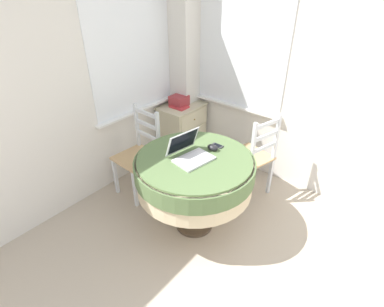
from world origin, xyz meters
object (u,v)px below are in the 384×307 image
computer_mouse (213,148)px  storage_box (179,101)px  cell_phone (217,146)px  dining_chair_near_right_window (253,157)px  book_on_cabinet (179,107)px  corner_cabinet (182,131)px  laptop (190,153)px  dining_chair_near_back_window (140,155)px  round_dining_table (195,172)px

computer_mouse → storage_box: size_ratio=0.54×
cell_phone → dining_chair_near_right_window: (0.50, -0.12, -0.32)m
cell_phone → storage_box: bearing=58.0°
book_on_cabinet → corner_cabinet: bearing=12.6°
laptop → cell_phone: bearing=-12.2°
corner_cabinet → storage_box: bearing=129.0°
dining_chair_near_back_window → book_on_cabinet: (0.81, 0.13, 0.26)m
laptop → computer_mouse: size_ratio=3.43×
corner_cabinet → storage_box: size_ratio=3.62×
book_on_cabinet → dining_chair_near_back_window: bearing=-170.7°
cell_phone → corner_cabinet: cell_phone is taller
computer_mouse → corner_cabinet: 1.32m
computer_mouse → cell_phone: (0.09, 0.01, -0.02)m
dining_chair_near_back_window → laptop: bearing=-96.9°
round_dining_table → storage_box: storage_box is taller
dining_chair_near_right_window → book_on_cabinet: dining_chair_near_right_window is taller
cell_phone → round_dining_table: bearing=173.2°
dining_chair_near_right_window → book_on_cabinet: 1.13m
dining_chair_near_right_window → dining_chair_near_back_window: bearing=126.8°
cell_phone → dining_chair_near_back_window: size_ratio=0.11×
dining_chair_near_back_window → round_dining_table: bearing=-95.0°
dining_chair_near_right_window → storage_box: 1.19m
computer_mouse → dining_chair_near_back_window: 0.93m
dining_chair_near_right_window → storage_box: (0.13, 1.14, 0.31)m
round_dining_table → book_on_cabinet: bearing=47.0°
dining_chair_near_right_window → storage_box: bearing=83.3°
laptop → corner_cabinet: size_ratio=0.51×
round_dining_table → corner_cabinet: 1.38m
round_dining_table → cell_phone: (0.29, -0.03, 0.15)m
storage_box → round_dining_table: bearing=-133.3°
round_dining_table → dining_chair_near_right_window: bearing=-11.1°
laptop → book_on_cabinet: laptop is taller
cell_phone → dining_chair_near_right_window: 0.61m
computer_mouse → laptop: bearing=161.7°
computer_mouse → book_on_cabinet: 1.19m
round_dining_table → laptop: bearing=125.0°
round_dining_table → cell_phone: 0.33m
laptop → book_on_cabinet: size_ratio=1.73×
cell_phone → storage_box: 1.20m
cell_phone → book_on_cabinet: cell_phone is taller
computer_mouse → corner_cabinet: size_ratio=0.15×
dining_chair_near_back_window → storage_box: (0.86, 0.18, 0.31)m
laptop → computer_mouse: 0.24m
cell_phone → dining_chair_near_back_window: 0.93m
computer_mouse → dining_chair_near_right_window: 0.69m
laptop → book_on_cabinet: 1.28m
laptop → cell_phone: size_ratio=3.35×
corner_cabinet → book_on_cabinet: (-0.07, -0.02, 0.36)m
laptop → book_on_cabinet: bearing=45.3°
laptop → dining_chair_near_right_window: laptop is taller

